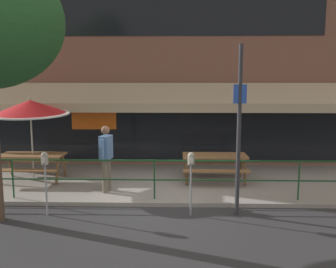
{
  "coord_description": "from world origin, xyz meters",
  "views": [
    {
      "loc": [
        0.55,
        -8.43,
        2.99
      ],
      "look_at": [
        0.29,
        1.6,
        1.5
      ],
      "focal_mm": 40.0,
      "sensor_mm": 36.0,
      "label": 1
    }
  ],
  "objects_px": {
    "picnic_table_centre": "(215,160)",
    "street_sign_pole": "(239,129)",
    "picnic_table_left": "(32,160)",
    "patio_umbrella_left": "(30,108)",
    "parking_meter_far": "(191,165)",
    "parking_meter_near": "(45,164)",
    "pedestrian_walking": "(106,155)"
  },
  "relations": [
    {
      "from": "picnic_table_left",
      "to": "parking_meter_far",
      "type": "distance_m",
      "value": 5.05
    },
    {
      "from": "parking_meter_near",
      "to": "patio_umbrella_left",
      "type": "bearing_deg",
      "value": 116.59
    },
    {
      "from": "picnic_table_centre",
      "to": "parking_meter_near",
      "type": "bearing_deg",
      "value": -147.44
    },
    {
      "from": "pedestrian_walking",
      "to": "patio_umbrella_left",
      "type": "bearing_deg",
      "value": 155.69
    },
    {
      "from": "parking_meter_near",
      "to": "picnic_table_left",
      "type": "bearing_deg",
      "value": 117.0
    },
    {
      "from": "picnic_table_left",
      "to": "pedestrian_walking",
      "type": "bearing_deg",
      "value": -23.39
    },
    {
      "from": "picnic_table_centre",
      "to": "street_sign_pole",
      "type": "distance_m",
      "value": 2.68
    },
    {
      "from": "parking_meter_near",
      "to": "street_sign_pole",
      "type": "height_order",
      "value": "street_sign_pole"
    },
    {
      "from": "parking_meter_far",
      "to": "street_sign_pole",
      "type": "bearing_deg",
      "value": 4.43
    },
    {
      "from": "picnic_table_centre",
      "to": "street_sign_pole",
      "type": "xyz_separation_m",
      "value": [
        0.27,
        -2.38,
        1.2
      ]
    },
    {
      "from": "pedestrian_walking",
      "to": "street_sign_pole",
      "type": "relative_size",
      "value": 0.46
    },
    {
      "from": "patio_umbrella_left",
      "to": "parking_meter_near",
      "type": "bearing_deg",
      "value": -63.41
    },
    {
      "from": "picnic_table_centre",
      "to": "street_sign_pole",
      "type": "relative_size",
      "value": 0.49
    },
    {
      "from": "picnic_table_left",
      "to": "parking_meter_near",
      "type": "bearing_deg",
      "value": -63.0
    },
    {
      "from": "picnic_table_centre",
      "to": "pedestrian_walking",
      "type": "relative_size",
      "value": 1.05
    },
    {
      "from": "picnic_table_left",
      "to": "parking_meter_far",
      "type": "relative_size",
      "value": 1.27
    },
    {
      "from": "parking_meter_near",
      "to": "street_sign_pole",
      "type": "distance_m",
      "value": 4.26
    },
    {
      "from": "picnic_table_centre",
      "to": "pedestrian_walking",
      "type": "bearing_deg",
      "value": -159.87
    },
    {
      "from": "picnic_table_left",
      "to": "patio_umbrella_left",
      "type": "distance_m",
      "value": 1.47
    },
    {
      "from": "patio_umbrella_left",
      "to": "parking_meter_far",
      "type": "distance_m",
      "value": 5.15
    },
    {
      "from": "patio_umbrella_left",
      "to": "parking_meter_far",
      "type": "height_order",
      "value": "patio_umbrella_left"
    },
    {
      "from": "patio_umbrella_left",
      "to": "street_sign_pole",
      "type": "xyz_separation_m",
      "value": [
        5.44,
        -2.37,
        -0.27
      ]
    },
    {
      "from": "picnic_table_left",
      "to": "patio_umbrella_left",
      "type": "relative_size",
      "value": 0.76
    },
    {
      "from": "parking_meter_far",
      "to": "picnic_table_left",
      "type": "bearing_deg",
      "value": 151.47
    },
    {
      "from": "pedestrian_walking",
      "to": "parking_meter_far",
      "type": "bearing_deg",
      "value": -33.61
    },
    {
      "from": "picnic_table_left",
      "to": "picnic_table_centre",
      "type": "relative_size",
      "value": 1.0
    },
    {
      "from": "patio_umbrella_left",
      "to": "street_sign_pole",
      "type": "height_order",
      "value": "street_sign_pole"
    },
    {
      "from": "patio_umbrella_left",
      "to": "pedestrian_walking",
      "type": "distance_m",
      "value": 2.77
    },
    {
      "from": "patio_umbrella_left",
      "to": "parking_meter_near",
      "type": "height_order",
      "value": "patio_umbrella_left"
    },
    {
      "from": "picnic_table_left",
      "to": "parking_meter_near",
      "type": "height_order",
      "value": "parking_meter_near"
    },
    {
      "from": "picnic_table_centre",
      "to": "street_sign_pole",
      "type": "bearing_deg",
      "value": -83.59
    },
    {
      "from": "picnic_table_centre",
      "to": "pedestrian_walking",
      "type": "height_order",
      "value": "pedestrian_walking"
    }
  ]
}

